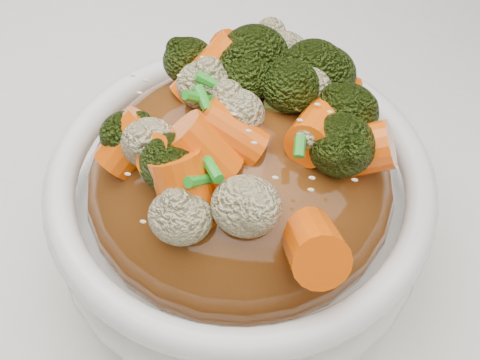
# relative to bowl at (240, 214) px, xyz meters

# --- Properties ---
(tablecloth) EXTENTS (1.20, 0.80, 0.04)m
(tablecloth) POSITION_rel_bowl_xyz_m (-0.05, 0.02, -0.07)
(tablecloth) COLOR white
(tablecloth) RESTS_ON dining_table
(bowl) EXTENTS (0.26, 0.26, 0.09)m
(bowl) POSITION_rel_bowl_xyz_m (0.00, 0.00, 0.00)
(bowl) COLOR white
(bowl) RESTS_ON tablecloth
(sauce_base) EXTENTS (0.21, 0.21, 0.10)m
(sauce_base) POSITION_rel_bowl_xyz_m (0.00, -0.00, 0.03)
(sauce_base) COLOR #603110
(sauce_base) RESTS_ON bowl
(carrots) EXTENTS (0.21, 0.21, 0.05)m
(carrots) POSITION_rel_bowl_xyz_m (0.00, -0.00, 0.10)
(carrots) COLOR #FF5D08
(carrots) RESTS_ON sauce_base
(broccoli) EXTENTS (0.21, 0.21, 0.05)m
(broccoli) POSITION_rel_bowl_xyz_m (0.00, -0.00, 0.10)
(broccoli) COLOR black
(broccoli) RESTS_ON sauce_base
(cauliflower) EXTENTS (0.21, 0.21, 0.04)m
(cauliflower) POSITION_rel_bowl_xyz_m (0.00, -0.00, 0.09)
(cauliflower) COLOR #C6B987
(cauliflower) RESTS_ON sauce_base
(scallions) EXTENTS (0.16, 0.16, 0.02)m
(scallions) POSITION_rel_bowl_xyz_m (0.00, -0.00, 0.10)
(scallions) COLOR #259622
(scallions) RESTS_ON sauce_base
(sesame_seeds) EXTENTS (0.19, 0.19, 0.01)m
(sesame_seeds) POSITION_rel_bowl_xyz_m (0.00, -0.00, 0.10)
(sesame_seeds) COLOR beige
(sesame_seeds) RESTS_ON sauce_base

